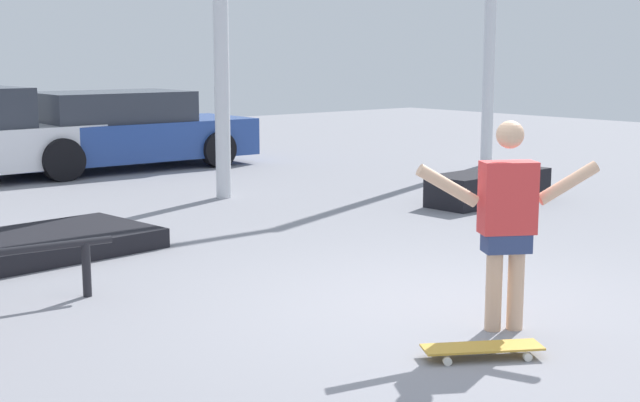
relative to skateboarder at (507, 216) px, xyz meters
name	(u,v)px	position (x,y,z in m)	size (l,w,h in m)	color
ground_plane	(440,311)	(-0.02, 0.58, -0.81)	(36.00, 36.00, 0.00)	gray
skateboarder	(507,216)	(0.00, 0.00, 0.00)	(1.15, 0.75, 1.46)	#DBAD89
skateboard	(482,348)	(-0.57, -0.28, -0.74)	(0.76, 0.58, 0.08)	gold
grind_box	(489,187)	(4.13, 3.56, -0.61)	(1.84, 0.65, 0.40)	black
manual_pad	(29,246)	(-1.65, 4.36, -0.71)	(2.33, 1.29, 0.19)	black
parked_car_blue	(119,131)	(2.08, 9.75, -0.18)	(4.42, 2.04, 1.29)	#284793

